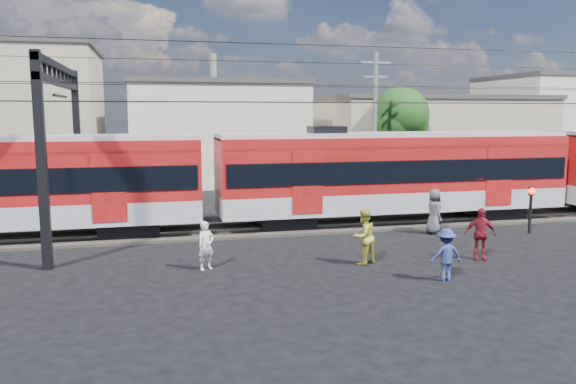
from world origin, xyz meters
name	(u,v)px	position (x,y,z in m)	size (l,w,h in m)	color
ground	(376,278)	(0.00, 0.00, 0.00)	(120.00, 120.00, 0.00)	black
track_bed	(307,226)	(0.00, 8.00, 0.06)	(70.00, 3.40, 0.12)	#2D2823
rail_near	(311,227)	(0.00, 7.25, 0.18)	(70.00, 0.12, 0.12)	#59544C
rail_far	(302,220)	(0.00, 8.75, 0.18)	(70.00, 0.12, 0.12)	#59544C
commuter_train	(398,171)	(4.31, 8.00, 2.40)	(50.30, 3.08, 4.17)	black
catenary	(97,111)	(-8.65, 8.00, 5.14)	(70.00, 9.30, 7.52)	black
building_midwest	(214,131)	(-2.00, 27.00, 3.66)	(12.24, 12.24, 7.30)	beige
building_mideast	(427,138)	(14.00, 24.00, 3.16)	(16.32, 10.20, 6.30)	gray
building_east	(549,123)	(28.00, 28.00, 4.16)	(10.20, 10.20, 8.30)	beige
utility_pole_mid	(375,122)	(6.00, 15.00, 4.53)	(1.80, 0.24, 8.50)	slate
tree_near	(403,119)	(9.19, 18.09, 4.66)	(3.82, 3.64, 6.72)	#382619
pedestrian_a	(206,246)	(-4.97, 2.23, 0.79)	(0.58, 0.38, 1.59)	silver
pedestrian_b	(364,237)	(0.24, 1.67, 0.94)	(0.91, 0.71, 1.88)	gold
pedestrian_c	(446,255)	(1.97, -0.69, 0.80)	(1.04, 0.60, 1.61)	navy
pedestrian_d	(480,234)	(4.38, 1.29, 0.91)	(1.06, 0.44, 1.82)	maroon
pedestrian_e	(434,211)	(4.86, 5.50, 0.95)	(0.93, 0.60, 1.89)	#4A494E
crossing_signal	(531,201)	(8.82, 4.58, 1.38)	(0.29, 0.29, 2.00)	black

